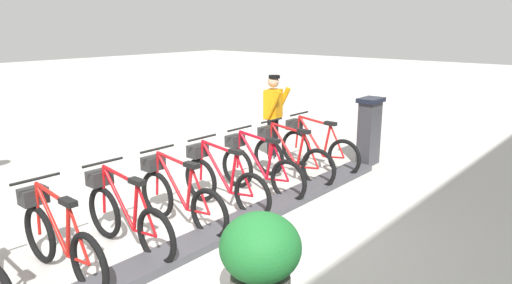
{
  "coord_description": "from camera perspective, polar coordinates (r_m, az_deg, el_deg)",
  "views": [
    {
      "loc": [
        -3.96,
        4.07,
        2.64
      ],
      "look_at": [
        0.5,
        -1.26,
        0.9
      ],
      "focal_mm": 33.5,
      "sensor_mm": 36.0,
      "label": 1
    }
  ],
  "objects": [
    {
      "name": "bike_docked_1",
      "position": [
        8.14,
        3.98,
        -1.73
      ],
      "size": [
        1.72,
        0.54,
        1.02
      ],
      "color": "black",
      "rests_on": "ground"
    },
    {
      "name": "payment_kiosk",
      "position": [
        9.28,
        13.35,
        1.39
      ],
      "size": [
        0.36,
        0.52,
        1.28
      ],
      "color": "#38383D",
      "rests_on": "ground"
    },
    {
      "name": "bike_docked_3",
      "position": [
        6.93,
        -4.13,
        -4.59
      ],
      "size": [
        1.72,
        0.54,
        1.02
      ],
      "color": "black",
      "rests_on": "ground"
    },
    {
      "name": "bike_docked_4",
      "position": [
        6.4,
        -9.31,
        -6.36
      ],
      "size": [
        1.72,
        0.54,
        1.02
      ],
      "color": "black",
      "rests_on": "ground"
    },
    {
      "name": "bike_docked_2",
      "position": [
        7.52,
        0.26,
        -3.05
      ],
      "size": [
        1.72,
        0.54,
        1.02
      ],
      "color": "black",
      "rests_on": "ground"
    },
    {
      "name": "bike_docked_5",
      "position": [
        5.93,
        -15.41,
        -8.37
      ],
      "size": [
        1.72,
        0.54,
        1.02
      ],
      "color": "black",
      "rests_on": "ground"
    },
    {
      "name": "bike_docked_6",
      "position": [
        5.55,
        -22.52,
        -10.56
      ],
      "size": [
        1.72,
        0.54,
        1.02
      ],
      "color": "black",
      "rests_on": "ground"
    },
    {
      "name": "ground_plane",
      "position": [
        6.26,
        -3.93,
        -10.91
      ],
      "size": [
        60.0,
        60.0,
        0.0
      ],
      "primitive_type": "plane",
      "color": "beige"
    },
    {
      "name": "worker_near_rack",
      "position": [
        9.37,
        2.1,
        3.4
      ],
      "size": [
        0.53,
        0.69,
        1.66
      ],
      "color": "white",
      "rests_on": "ground"
    },
    {
      "name": "planter_bush",
      "position": [
        4.51,
        0.53,
        -13.69
      ],
      "size": [
        0.76,
        0.76,
        0.97
      ],
      "color": "#59544C",
      "rests_on": "ground"
    },
    {
      "name": "bike_docked_0",
      "position": [
        8.8,
        7.15,
        -0.6
      ],
      "size": [
        1.72,
        0.54,
        1.02
      ],
      "color": "black",
      "rests_on": "ground"
    },
    {
      "name": "dock_rail_base",
      "position": [
        6.24,
        -3.94,
        -10.49
      ],
      "size": [
        0.44,
        7.42,
        0.1
      ],
      "primitive_type": "cube",
      "color": "#47474C",
      "rests_on": "ground"
    }
  ]
}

